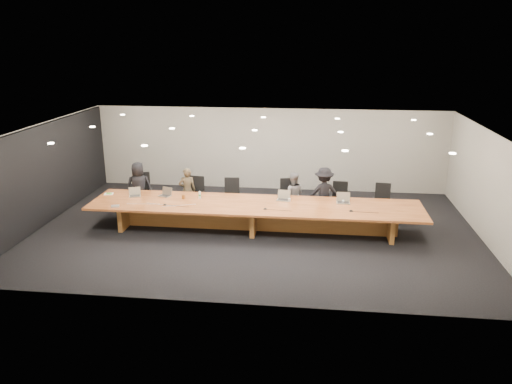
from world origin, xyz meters
TOP-DOWN VIEW (x-y plane):
  - ground at (0.00, 0.00)m, footprint 12.00×12.00m
  - back_wall at (0.00, 4.00)m, footprint 12.00×0.02m
  - left_wall_panel at (-5.94, 0.00)m, footprint 0.08×7.84m
  - conference_table at (0.00, 0.00)m, footprint 9.00×1.80m
  - chair_far_left at (-3.61, 1.23)m, footprint 0.71×0.71m
  - chair_left at (-1.98, 1.34)m, footprint 0.60×0.60m
  - chair_mid_left at (-0.85, 1.30)m, footprint 0.60×0.60m
  - chair_mid_right at (0.87, 1.33)m, footprint 0.70×0.70m
  - chair_right at (2.33, 1.35)m, footprint 0.60×0.60m
  - chair_far_right at (3.56, 1.31)m, footprint 0.60×0.60m
  - person_a at (-3.65, 1.13)m, footprint 0.88×0.73m
  - person_b at (-2.18, 1.20)m, footprint 0.58×0.46m
  - person_c at (0.98, 1.21)m, footprint 0.66×0.52m
  - person_d at (1.87, 1.17)m, footprint 1.07×0.74m
  - laptop_a at (-3.46, 0.27)m, footprint 0.38×0.33m
  - laptop_b at (-2.62, 0.39)m, footprint 0.39×0.34m
  - laptop_d at (0.74, 0.41)m, footprint 0.38×0.30m
  - laptop_e at (2.39, 0.37)m, footprint 0.36×0.26m
  - water_bottle at (-1.59, 0.30)m, footprint 0.08×0.08m
  - amber_mug at (-2.04, 0.23)m, footprint 0.09×0.09m
  - paper_cup_near at (0.92, 0.32)m, footprint 0.09×0.09m
  - paper_cup_far at (2.38, 0.38)m, footprint 0.08×0.08m
  - notepad at (-4.29, 0.40)m, footprint 0.29×0.25m
  - lime_gadget at (-4.27, 0.38)m, footprint 0.15×0.09m
  - av_box at (-3.67, -0.66)m, footprint 0.25×0.22m
  - mic_left at (-2.40, -0.36)m, footprint 0.13×0.13m
  - mic_center at (0.33, -0.38)m, footprint 0.13×0.13m
  - mic_right at (2.56, -0.28)m, footprint 0.12×0.12m

SIDE VIEW (x-z plane):
  - ground at x=0.00m, z-range 0.00..0.00m
  - conference_table at x=0.00m, z-range 0.15..0.90m
  - chair_right at x=2.33m, z-range 0.00..1.05m
  - chair_far_right at x=3.56m, z-range 0.00..1.05m
  - chair_mid_left at x=-0.85m, z-range 0.00..1.07m
  - chair_left at x=-1.98m, z-range 0.00..1.08m
  - chair_mid_right at x=0.87m, z-range 0.00..1.11m
  - chair_far_left at x=-3.61m, z-range 0.00..1.17m
  - person_c at x=0.98m, z-range 0.00..1.34m
  - person_b at x=-2.18m, z-range 0.00..1.38m
  - notepad at x=-4.29m, z-range 0.75..0.76m
  - person_d at x=1.87m, z-range 0.00..1.52m
  - mic_left at x=-2.40m, z-range 0.75..0.78m
  - mic_center at x=0.33m, z-range 0.75..0.78m
  - mic_right at x=2.56m, z-range 0.75..0.78m
  - av_box at x=-3.67m, z-range 0.75..0.78m
  - person_a at x=-3.65m, z-range 0.00..1.54m
  - lime_gadget at x=-4.27m, z-range 0.76..0.79m
  - paper_cup_far at x=2.38m, z-range 0.75..0.83m
  - paper_cup_near at x=0.92m, z-range 0.75..0.84m
  - amber_mug at x=-2.04m, z-range 0.75..0.86m
  - water_bottle at x=-1.59m, z-range 0.75..0.95m
  - laptop_b at x=-2.62m, z-range 0.75..1.01m
  - laptop_a at x=-3.46m, z-range 0.75..1.01m
  - laptop_d at x=0.74m, z-range 0.75..1.03m
  - laptop_e at x=2.39m, z-range 0.75..1.03m
  - left_wall_panel at x=-5.94m, z-range 0.00..2.74m
  - back_wall at x=0.00m, z-range 0.00..2.80m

